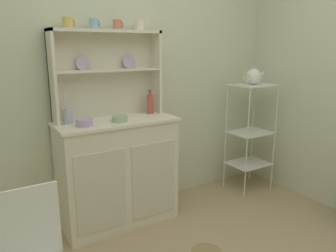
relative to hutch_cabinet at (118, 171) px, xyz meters
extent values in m
cube|color=beige|center=(0.23, 0.26, 0.78)|extent=(3.84, 0.05, 2.50)
cube|color=silver|center=(0.00, 0.00, -0.01)|extent=(0.97, 0.42, 0.92)
cube|color=beige|center=(-0.23, -0.21, -0.06)|extent=(0.41, 0.01, 0.64)
cube|color=beige|center=(0.23, -0.21, -0.06)|extent=(0.41, 0.01, 0.64)
cube|color=#EEE6CE|center=(0.00, 0.00, 0.43)|extent=(1.00, 0.45, 0.02)
cube|color=beige|center=(0.00, 0.20, 0.81)|extent=(0.93, 0.02, 0.72)
cube|color=silver|center=(-0.45, 0.12, 0.81)|extent=(0.02, 0.18, 0.72)
cube|color=silver|center=(0.45, 0.12, 0.81)|extent=(0.02, 0.18, 0.72)
cube|color=silver|center=(0.00, 0.12, 0.84)|extent=(0.89, 0.16, 0.02)
cube|color=silver|center=(0.00, 0.12, 1.16)|extent=(0.93, 0.18, 0.02)
cylinder|color=#B79ECC|center=(-0.20, 0.16, 0.90)|extent=(0.11, 0.03, 0.11)
cylinder|color=#B79ECC|center=(0.20, 0.16, 0.90)|extent=(0.11, 0.03, 0.11)
cylinder|color=silver|center=(1.27, -0.25, 0.09)|extent=(0.01, 0.01, 1.13)
cylinder|color=silver|center=(1.67, -0.25, 0.09)|extent=(0.01, 0.01, 1.13)
cylinder|color=silver|center=(1.27, 0.07, 0.09)|extent=(0.01, 0.01, 1.13)
cylinder|color=silver|center=(1.67, 0.07, 0.09)|extent=(0.01, 0.01, 1.13)
cube|color=silver|center=(1.47, -0.09, 0.65)|extent=(0.42, 0.34, 0.01)
cube|color=silver|center=(1.47, -0.09, 0.16)|extent=(0.42, 0.34, 0.01)
cube|color=silver|center=(1.47, -0.09, -0.19)|extent=(0.42, 0.34, 0.01)
cube|color=white|center=(-0.85, -0.87, 0.18)|extent=(0.31, 0.02, 0.40)
cylinder|color=#DBB760|center=(-0.31, 0.12, 1.21)|extent=(0.08, 0.08, 0.08)
torus|color=#DBB760|center=(-0.26, 0.12, 1.21)|extent=(0.01, 0.05, 0.05)
cylinder|color=#8EB2D1|center=(-0.11, 0.12, 1.21)|extent=(0.07, 0.07, 0.08)
torus|color=#8EB2D1|center=(-0.06, 0.12, 1.21)|extent=(0.01, 0.05, 0.05)
cylinder|color=#C67556|center=(0.09, 0.12, 1.21)|extent=(0.07, 0.07, 0.08)
torus|color=#C67556|center=(0.14, 0.12, 1.21)|extent=(0.01, 0.05, 0.05)
cylinder|color=silver|center=(0.30, 0.12, 1.21)|extent=(0.07, 0.07, 0.09)
torus|color=silver|center=(0.34, 0.12, 1.21)|extent=(0.01, 0.05, 0.05)
cylinder|color=#B79ECC|center=(-0.29, -0.07, 0.47)|extent=(0.13, 0.13, 0.06)
cylinder|color=#9EB78E|center=(0.00, -0.07, 0.47)|extent=(0.13, 0.13, 0.05)
cylinder|color=#B74C47|center=(0.37, 0.09, 0.53)|extent=(0.05, 0.05, 0.17)
cylinder|color=#B74C47|center=(0.37, 0.09, 0.63)|extent=(0.02, 0.02, 0.03)
cylinder|color=#4C382D|center=(0.37, 0.09, 0.65)|extent=(0.03, 0.03, 0.01)
cylinder|color=#B2B7C6|center=(-0.37, 0.08, 0.50)|extent=(0.08, 0.08, 0.11)
cylinder|color=silver|center=(-0.39, 0.09, 0.59)|extent=(0.02, 0.03, 0.20)
ellipsoid|color=silver|center=(-0.39, 0.09, 0.69)|extent=(0.02, 0.01, 0.01)
cylinder|color=silver|center=(-0.38, 0.06, 0.58)|extent=(0.04, 0.02, 0.18)
ellipsoid|color=silver|center=(-0.38, 0.06, 0.67)|extent=(0.02, 0.01, 0.01)
sphere|color=white|center=(1.47, -0.09, 0.74)|extent=(0.16, 0.16, 0.16)
sphere|color=silver|center=(1.47, -0.09, 0.83)|extent=(0.02, 0.02, 0.02)
cylinder|color=white|center=(1.58, -0.09, 0.75)|extent=(0.09, 0.02, 0.07)
torus|color=white|center=(1.38, -0.09, 0.74)|extent=(0.01, 0.10, 0.10)
camera|label=1|loc=(-1.03, -2.46, 1.04)|focal=35.01mm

